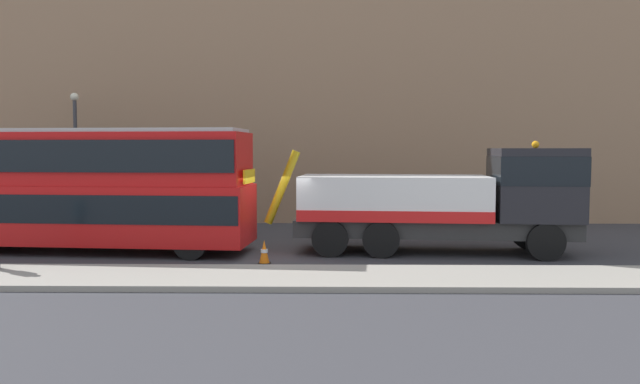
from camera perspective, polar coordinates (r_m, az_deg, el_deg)
ground_plane at (r=20.23m, az=-4.34°, el=-5.68°), size 120.00×120.00×0.00m
near_kerb at (r=16.11m, az=-5.71°, el=-7.92°), size 60.00×2.80×0.15m
building_facade at (r=29.00m, az=-2.83°, el=13.27°), size 60.00×1.50×16.00m
recovery_tow_truck at (r=20.38m, az=11.88°, el=-0.69°), size 10.23×3.39×3.67m
double_decker_bus at (r=21.57m, az=-21.08°, el=0.63°), size 11.18×3.47×4.06m
traffic_cone_near_bus at (r=18.25m, az=-5.22°, el=-5.66°), size 0.36×0.36×0.72m
street_lamp at (r=28.56m, az=-21.80°, el=3.87°), size 0.36×0.36×5.83m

